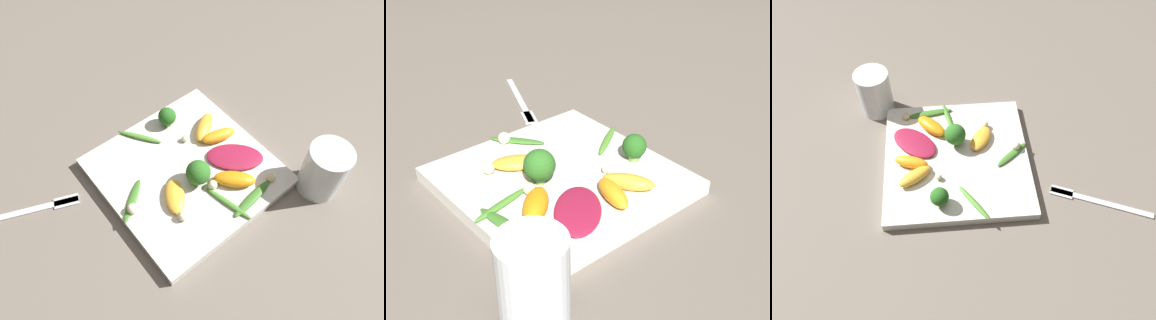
{
  "view_description": "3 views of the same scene",
  "coord_description": "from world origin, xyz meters",
  "views": [
    {
      "loc": [
        0.22,
        0.29,
        0.58
      ],
      "look_at": [
        -0.01,
        0.0,
        0.04
      ],
      "focal_mm": 35.0,
      "sensor_mm": 36.0,
      "label": 1
    },
    {
      "loc": [
        -0.48,
        0.38,
        0.42
      ],
      "look_at": [
        -0.02,
        -0.02,
        0.04
      ],
      "focal_mm": 50.0,
      "sensor_mm": 36.0,
      "label": 2
    },
    {
      "loc": [
        -0.02,
        -0.45,
        0.63
      ],
      "look_at": [
        0.01,
        -0.02,
        0.03
      ],
      "focal_mm": 35.0,
      "sensor_mm": 36.0,
      "label": 3
    }
  ],
  "objects": [
    {
      "name": "macadamia_nut_4",
      "position": [
        0.07,
        0.07,
        0.03
      ],
      "size": [
        0.02,
        0.02,
        0.02
      ],
      "color": "beige",
      "rests_on": "plate"
    },
    {
      "name": "ground_plane",
      "position": [
        0.0,
        0.0,
        0.0
      ],
      "size": [
        2.4,
        2.4,
        0.0
      ],
      "primitive_type": "plane",
      "color": "#6B6056"
    },
    {
      "name": "broccoli_floret_1",
      "position": [
        0.0,
        0.03,
        0.05
      ],
      "size": [
        0.04,
        0.04,
        0.05
      ],
      "color": "#7A9E51",
      "rests_on": "plate"
    },
    {
      "name": "macadamia_nut_3",
      "position": [
        -0.1,
        0.11,
        0.03
      ],
      "size": [
        0.02,
        0.02,
        0.02
      ],
      "color": "beige",
      "rests_on": "plate"
    },
    {
      "name": "orange_segment_2",
      "position": [
        0.05,
        0.04,
        0.03
      ],
      "size": [
        0.06,
        0.07,
        0.02
      ],
      "color": "#FCAD33",
      "rests_on": "plate"
    },
    {
      "name": "drinking_glass",
      "position": [
        -0.17,
        0.17,
        0.05
      ],
      "size": [
        0.07,
        0.07,
        0.1
      ],
      "color": "white",
      "rests_on": "ground_plane"
    },
    {
      "name": "orange_segment_3",
      "position": [
        -0.08,
        -0.05,
        0.03
      ],
      "size": [
        0.07,
        0.06,
        0.02
      ],
      "color": "#FCAD33",
      "rests_on": "plate"
    },
    {
      "name": "plate",
      "position": [
        0.0,
        0.0,
        0.01
      ],
      "size": [
        0.29,
        0.29,
        0.02
      ],
      "color": "silver",
      "rests_on": "ground_plane"
    },
    {
      "name": "arugula_sprig_3",
      "position": [
        0.11,
        -0.01,
        0.02
      ],
      "size": [
        0.08,
        0.07,
        0.01
      ],
      "color": "#3D7528",
      "rests_on": "plate"
    },
    {
      "name": "macadamia_nut_0",
      "position": [
        0.12,
        0.01,
        0.03
      ],
      "size": [
        0.02,
        0.02,
        0.02
      ],
      "color": "beige",
      "rests_on": "plate"
    },
    {
      "name": "radicchio_leaf_0",
      "position": [
        -0.08,
        0.04,
        0.03
      ],
      "size": [
        0.12,
        0.11,
        0.01
      ],
      "color": "maroon",
      "rests_on": "plate"
    },
    {
      "name": "arugula_sprig_1",
      "position": [
        -0.01,
        0.1,
        0.02
      ],
      "size": [
        0.03,
        0.09,
        0.01
      ],
      "color": "#47842D",
      "rests_on": "plate"
    },
    {
      "name": "fork",
      "position": [
        0.25,
        -0.11,
        0.0
      ],
      "size": [
        0.18,
        0.09,
        0.01
      ],
      "color": "silver",
      "rests_on": "ground_plane"
    },
    {
      "name": "arugula_sprig_0",
      "position": [
        -0.05,
        0.12,
        0.02
      ],
      "size": [
        0.1,
        0.03,
        0.01
      ],
      "color": "#3D7528",
      "rests_on": "plate"
    },
    {
      "name": "broccoli_floret_0",
      "position": [
        -0.04,
        -0.1,
        0.04
      ],
      "size": [
        0.03,
        0.03,
        0.04
      ],
      "color": "#7A9E51",
      "rests_on": "plate"
    },
    {
      "name": "arugula_sprig_2",
      "position": [
        0.02,
        -0.11,
        0.02
      ],
      "size": [
        0.06,
        0.08,
        0.01
      ],
      "color": "#518E33",
      "rests_on": "plate"
    },
    {
      "name": "macadamia_nut_2",
      "position": [
        -0.04,
        -0.05,
        0.03
      ],
      "size": [
        0.01,
        0.01,
        0.01
      ],
      "color": "beige",
      "rests_on": "plate"
    },
    {
      "name": "macadamia_nut_1",
      "position": [
        -0.01,
        0.06,
        0.03
      ],
      "size": [
        0.02,
        0.02,
        0.02
      ],
      "color": "beige",
      "rests_on": "plate"
    },
    {
      "name": "orange_segment_0",
      "position": [
        -0.09,
        -0.01,
        0.03
      ],
      "size": [
        0.07,
        0.04,
        0.02
      ],
      "color": "orange",
      "rests_on": "plate"
    },
    {
      "name": "orange_segment_1",
      "position": [
        -0.05,
        0.08,
        0.03
      ],
      "size": [
        0.07,
        0.07,
        0.02
      ],
      "color": "orange",
      "rests_on": "plate"
    }
  ]
}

